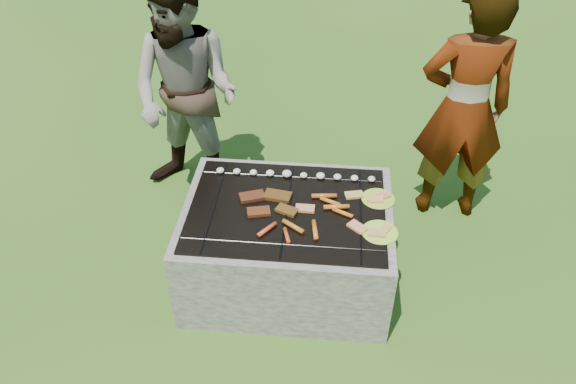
% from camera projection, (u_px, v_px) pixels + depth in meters
% --- Properties ---
extents(lawn, '(60.00, 60.00, 0.00)m').
position_uv_depth(lawn, '(287.00, 276.00, 3.84)').
color(lawn, '#234B12').
rests_on(lawn, ground).
extents(fire_pit, '(1.30, 1.00, 0.62)m').
position_uv_depth(fire_pit, '(287.00, 247.00, 3.66)').
color(fire_pit, '#A9A096').
rests_on(fire_pit, ground).
extents(mushrooms, '(1.05, 0.06, 0.04)m').
position_uv_depth(mushrooms, '(294.00, 174.00, 3.69)').
color(mushrooms, beige).
rests_on(mushrooms, fire_pit).
extents(pork_slabs, '(0.39, 0.27, 0.02)m').
position_uv_depth(pork_slabs, '(268.00, 201.00, 3.48)').
color(pork_slabs, maroon).
rests_on(pork_slabs, fire_pit).
extents(sausages, '(0.56, 0.47, 0.03)m').
position_uv_depth(sausages, '(313.00, 216.00, 3.37)').
color(sausages, '#C1431F').
rests_on(sausages, fire_pit).
extents(bread_on_grate, '(0.45, 0.41, 0.02)m').
position_uv_depth(bread_on_grate, '(338.00, 210.00, 3.43)').
color(bread_on_grate, tan).
rests_on(bread_on_grate, fire_pit).
extents(plate_far, '(0.27, 0.27, 0.03)m').
position_uv_depth(plate_far, '(378.00, 199.00, 3.52)').
color(plate_far, '#E5F33A').
rests_on(plate_far, fire_pit).
extents(plate_near, '(0.24, 0.24, 0.03)m').
position_uv_depth(plate_near, '(380.00, 233.00, 3.28)').
color(plate_near, '#F8FF3C').
rests_on(plate_near, fire_pit).
extents(cook, '(0.66, 0.45, 1.77)m').
position_uv_depth(cook, '(464.00, 109.00, 3.85)').
color(cook, '#9C9482').
rests_on(cook, ground).
extents(bystander, '(1.00, 0.88, 1.73)m').
position_uv_depth(bystander, '(186.00, 95.00, 4.04)').
color(bystander, '#A29187').
rests_on(bystander, ground).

